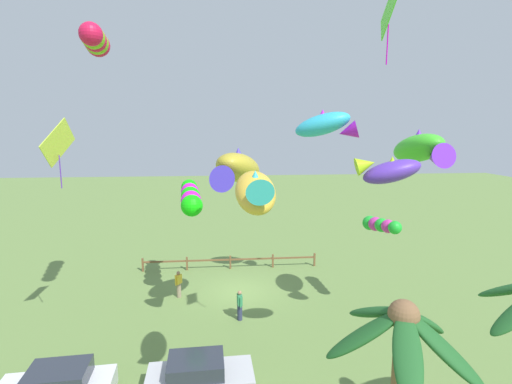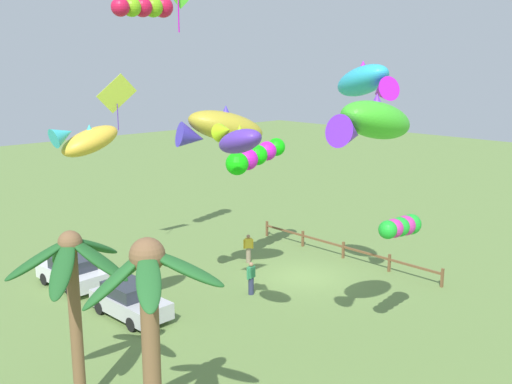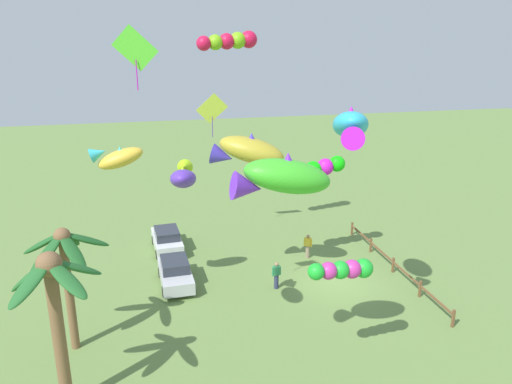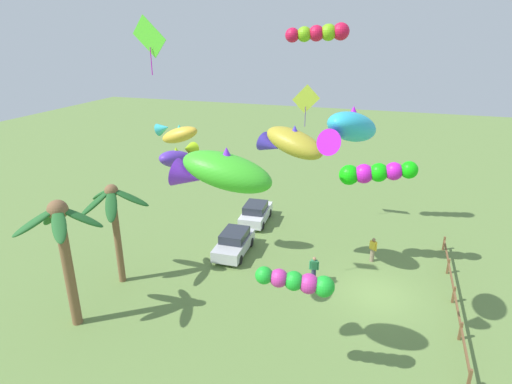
{
  "view_description": "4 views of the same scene",
  "coord_description": "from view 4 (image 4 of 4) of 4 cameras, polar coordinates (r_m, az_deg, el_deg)",
  "views": [
    {
      "loc": [
        0.95,
        21.64,
        9.69
      ],
      "look_at": [
        -0.47,
        5.93,
        7.1
      ],
      "focal_mm": 26.33,
      "sensor_mm": 36.0,
      "label": 1
    },
    {
      "loc": [
        -19.19,
        21.62,
        10.73
      ],
      "look_at": [
        -2.29,
        5.53,
        5.65
      ],
      "focal_mm": 41.76,
      "sensor_mm": 36.0,
      "label": 2
    },
    {
      "loc": [
        -24.15,
        10.37,
        13.68
      ],
      "look_at": [
        -2.09,
        5.22,
        6.53
      ],
      "focal_mm": 34.95,
      "sensor_mm": 36.0,
      "label": 3
    },
    {
      "loc": [
        -20.68,
        0.14,
        13.38
      ],
      "look_at": [
        -1.55,
        6.41,
        5.77
      ],
      "focal_mm": 29.71,
      "sensor_mm": 36.0,
      "label": 4
    }
  ],
  "objects": [
    {
      "name": "kite_fish_0",
      "position": [
        24.26,
        -10.55,
        7.72
      ],
      "size": [
        1.12,
        2.64,
        1.46
      ],
      "color": "gold"
    },
    {
      "name": "parked_car_1",
      "position": [
        31.65,
        -0.03,
        -2.81
      ],
      "size": [
        4.0,
        1.95,
        1.51
      ],
      "color": "silver",
      "rests_on": "ground"
    },
    {
      "name": "palm_tree_1",
      "position": [
        21.14,
        -24.59,
        -5.43
      ],
      "size": [
        3.61,
        3.52,
        6.49
      ],
      "color": "brown",
      "rests_on": "ground"
    },
    {
      "name": "spectator_0",
      "position": [
        27.34,
        15.45,
        -7.47
      ],
      "size": [
        0.41,
        0.46,
        1.59
      ],
      "color": "gray",
      "rests_on": "ground"
    },
    {
      "name": "spectator_1",
      "position": [
        24.57,
        7.8,
        -10.26
      ],
      "size": [
        0.28,
        0.55,
        1.59
      ],
      "color": "#2D3351",
      "rests_on": "ground"
    },
    {
      "name": "kite_fish_3",
      "position": [
        16.49,
        12.52,
        8.32
      ],
      "size": [
        3.75,
        2.49,
        1.9
      ],
      "color": "#2DB5D7"
    },
    {
      "name": "kite_fish_5",
      "position": [
        14.68,
        -4.71,
        2.75
      ],
      "size": [
        1.72,
        3.84,
        1.83
      ],
      "color": "green"
    },
    {
      "name": "kite_tube_8",
      "position": [
        24.55,
        15.7,
        2.51
      ],
      "size": [
        1.44,
        4.22,
        1.55
      ],
      "color": "#12D90E"
    },
    {
      "name": "kite_diamond_4",
      "position": [
        19.6,
        -14.18,
        19.53
      ],
      "size": [
        0.3,
        1.75,
        2.44
      ],
      "color": "#5FEB35"
    },
    {
      "name": "ground_plane",
      "position": [
        24.63,
        15.91,
        -13.09
      ],
      "size": [
        120.0,
        120.0,
        0.0
      ],
      "primitive_type": "plane",
      "color": "olive"
    },
    {
      "name": "rail_fence",
      "position": [
        25.04,
        25.1,
        -12.19
      ],
      "size": [
        12.28,
        0.12,
        0.95
      ],
      "color": "brown",
      "rests_on": "ground"
    },
    {
      "name": "palm_tree_0",
      "position": [
        24.04,
        -18.59,
        -2.18
      ],
      "size": [
        3.58,
        3.9,
        5.88
      ],
      "color": "brown",
      "rests_on": "ground"
    },
    {
      "name": "kite_fish_2",
      "position": [
        22.24,
        4.69,
        6.65
      ],
      "size": [
        2.9,
        4.24,
        2.03
      ],
      "color": "gold"
    },
    {
      "name": "kite_tube_1",
      "position": [
        16.09,
        5.63,
        -11.92
      ],
      "size": [
        1.15,
        2.93,
        1.03
      ],
      "color": "green"
    },
    {
      "name": "parked_car_0",
      "position": [
        27.36,
        -2.96,
        -6.81
      ],
      "size": [
        3.96,
        1.86,
        1.51
      ],
      "color": "#BCBCC1",
      "rests_on": "ground"
    },
    {
      "name": "kite_tube_7",
      "position": [
        27.18,
        8.55,
        20.41
      ],
      "size": [
        1.56,
        3.74,
        1.15
      ],
      "color": "red"
    },
    {
      "name": "kite_fish_9",
      "position": [
        18.72,
        -10.39,
        4.62
      ],
      "size": [
        2.51,
        1.35,
        1.27
      ],
      "color": "#5931B8"
    },
    {
      "name": "kite_diamond_6",
      "position": [
        29.05,
        6.73,
        12.24
      ],
      "size": [
        0.61,
        2.0,
        2.85
      ],
      "color": "#C1DA3D"
    }
  ]
}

